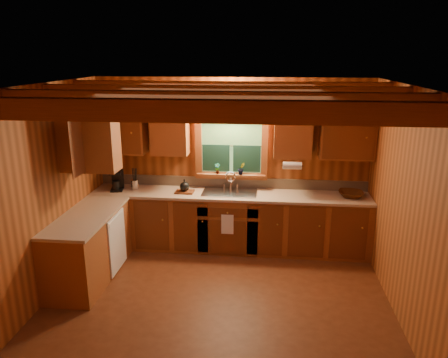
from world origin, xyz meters
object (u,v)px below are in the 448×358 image
at_px(coffee_maker, 117,180).
at_px(wicker_basket, 351,194).
at_px(sink, 230,195).
at_px(cutting_board, 185,192).

bearing_deg(coffee_maker, wicker_basket, -12.06).
bearing_deg(coffee_maker, sink, -11.19).
height_order(sink, cutting_board, sink).
distance_m(cutting_board, wicker_basket, 2.48).
bearing_deg(sink, coffee_maker, -178.56).
relative_size(coffee_maker, wicker_basket, 0.88).
xyz_separation_m(sink, cutting_board, (-0.68, -0.06, 0.06)).
distance_m(coffee_maker, cutting_board, 1.07).
xyz_separation_m(cutting_board, wicker_basket, (2.48, 0.06, 0.03)).
xyz_separation_m(sink, coffee_maker, (-1.74, -0.04, 0.20)).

